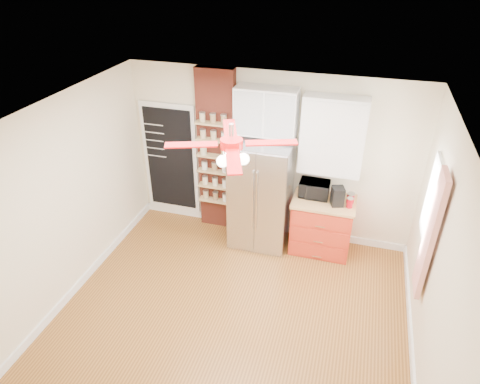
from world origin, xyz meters
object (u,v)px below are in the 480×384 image
(coffee_maker, at_px, (338,196))
(pantry_jar_oats, at_px, (203,150))
(fridge, at_px, (261,194))
(red_cabinet, at_px, (321,225))
(ceiling_fan, at_px, (232,144))
(canister_left, at_px, (350,203))
(toaster_oven, at_px, (314,189))

(coffee_maker, bearing_deg, pantry_jar_oats, 158.41)
(coffee_maker, bearing_deg, fridge, 161.41)
(fridge, relative_size, red_cabinet, 1.86)
(ceiling_fan, xyz_separation_m, coffee_maker, (1.10, 1.61, -1.38))
(red_cabinet, relative_size, coffee_maker, 3.25)
(red_cabinet, xyz_separation_m, ceiling_fan, (-0.92, -1.68, 1.97))
(fridge, distance_m, canister_left, 1.34)
(fridge, height_order, coffee_maker, fridge)
(ceiling_fan, distance_m, pantry_jar_oats, 2.25)
(pantry_jar_oats, bearing_deg, fridge, -7.31)
(canister_left, bearing_deg, red_cabinet, 167.27)
(fridge, xyz_separation_m, ceiling_fan, (0.05, -1.63, 1.55))
(pantry_jar_oats, bearing_deg, ceiling_fan, -59.90)
(pantry_jar_oats, bearing_deg, coffee_maker, -3.75)
(red_cabinet, distance_m, coffee_maker, 0.62)
(red_cabinet, xyz_separation_m, pantry_jar_oats, (-1.94, 0.07, 0.99))
(coffee_maker, height_order, canister_left, coffee_maker)
(coffee_maker, xyz_separation_m, canister_left, (0.18, -0.02, -0.07))
(fridge, height_order, pantry_jar_oats, fridge)
(canister_left, bearing_deg, fridge, 178.57)
(red_cabinet, distance_m, pantry_jar_oats, 2.18)
(fridge, relative_size, pantry_jar_oats, 12.58)
(canister_left, bearing_deg, ceiling_fan, -128.91)
(red_cabinet, relative_size, toaster_oven, 2.09)
(coffee_maker, bearing_deg, ceiling_fan, -142.21)
(fridge, xyz_separation_m, pantry_jar_oats, (-0.97, 0.12, 0.57))
(canister_left, bearing_deg, toaster_oven, 162.68)
(red_cabinet, relative_size, pantry_jar_oats, 6.76)
(canister_left, height_order, pantry_jar_oats, pantry_jar_oats)
(fridge, distance_m, coffee_maker, 1.17)
(red_cabinet, distance_m, canister_left, 0.64)
(ceiling_fan, bearing_deg, coffee_maker, 55.63)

